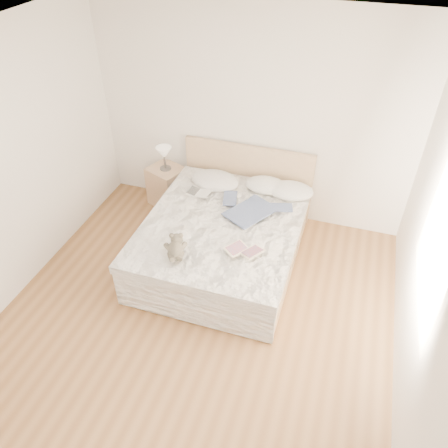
{
  "coord_description": "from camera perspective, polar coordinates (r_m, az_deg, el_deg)",
  "views": [
    {
      "loc": [
        1.21,
        -2.56,
        3.64
      ],
      "look_at": [
        0.04,
        1.05,
        0.62
      ],
      "focal_mm": 35.0,
      "sensor_mm": 36.0,
      "label": 1
    }
  ],
  "objects": [
    {
      "name": "pillow_middle",
      "position": [
        5.47,
        5.52,
        5.08
      ],
      "size": [
        0.53,
        0.37,
        0.16
      ],
      "primitive_type": "ellipsoid",
      "rotation": [
        0.0,
        0.0,
        0.01
      ],
      "color": "white",
      "rests_on": "bed"
    },
    {
      "name": "ceiling",
      "position": [
        2.98,
        -7.39,
        19.83
      ],
      "size": [
        4.0,
        4.5,
        0.0
      ],
      "primitive_type": "cube",
      "color": "white",
      "rests_on": "ground"
    },
    {
      "name": "photo_book",
      "position": [
        5.33,
        -3.31,
        4.09
      ],
      "size": [
        0.31,
        0.23,
        0.02
      ],
      "primitive_type": "cube",
      "rotation": [
        0.0,
        0.0,
        -0.1
      ],
      "color": "silver",
      "rests_on": "bed"
    },
    {
      "name": "teddy_bear",
      "position": [
        4.46,
        -6.34,
        -3.86
      ],
      "size": [
        0.31,
        0.36,
        0.16
      ],
      "primitive_type": null,
      "rotation": [
        0.0,
        0.0,
        0.41
      ],
      "color": "brown",
      "rests_on": "bed"
    },
    {
      "name": "childrens_book",
      "position": [
        4.5,
        2.68,
        -3.51
      ],
      "size": [
        0.42,
        0.39,
        0.02
      ],
      "primitive_type": "cube",
      "rotation": [
        0.0,
        0.0,
        -0.59
      ],
      "color": "#FEEECC",
      "rests_on": "bed"
    },
    {
      "name": "floor",
      "position": [
        4.61,
        -4.62,
        -13.8
      ],
      "size": [
        4.0,
        4.5,
        0.0
      ],
      "primitive_type": "cube",
      "color": "brown",
      "rests_on": "ground"
    },
    {
      "name": "window",
      "position": [
        3.69,
        26.16,
        -2.65
      ],
      "size": [
        0.02,
        1.3,
        1.1
      ],
      "primitive_type": "cube",
      "color": "white",
      "rests_on": "wall_right"
    },
    {
      "name": "nightstand",
      "position": [
        6.13,
        -7.41,
        4.95
      ],
      "size": [
        0.57,
        0.54,
        0.56
      ],
      "primitive_type": "cube",
      "rotation": [
        0.0,
        0.0,
        -0.38
      ],
      "color": "tan",
      "rests_on": "floor"
    },
    {
      "name": "wall_back",
      "position": [
        5.46,
        3.6,
        13.66
      ],
      "size": [
        4.0,
        0.02,
        2.7
      ],
      "primitive_type": "cube",
      "color": "white",
      "rests_on": "ground"
    },
    {
      "name": "blouse",
      "position": [
        5.03,
        3.46,
        1.65
      ],
      "size": [
        0.84,
        0.86,
        0.02
      ],
      "primitive_type": null,
      "rotation": [
        0.0,
        0.0,
        -0.53
      ],
      "color": "#3B486E",
      "rests_on": "bed"
    },
    {
      "name": "pillow_left",
      "position": [
        5.54,
        -1.16,
        5.71
      ],
      "size": [
        0.66,
        0.49,
        0.19
      ],
      "primitive_type": "ellipsoid",
      "rotation": [
        0.0,
        0.0,
        -0.09
      ],
      "color": "silver",
      "rests_on": "bed"
    },
    {
      "name": "wall_right",
      "position": [
        3.52,
        26.16,
        -6.99
      ],
      "size": [
        0.02,
        4.5,
        2.7
      ],
      "primitive_type": "cube",
      "color": "white",
      "rests_on": "ground"
    },
    {
      "name": "pillow_right",
      "position": [
        5.41,
        8.69,
        4.33
      ],
      "size": [
        0.59,
        0.44,
        0.17
      ],
      "primitive_type": "ellipsoid",
      "rotation": [
        0.0,
        0.0,
        0.1
      ],
      "color": "white",
      "rests_on": "bed"
    },
    {
      "name": "table_lamp",
      "position": [
        5.86,
        -7.82,
        9.09
      ],
      "size": [
        0.22,
        0.22,
        0.33
      ],
      "color": "#4D4842",
      "rests_on": "nightstand"
    },
    {
      "name": "bed",
      "position": [
        5.16,
        0.08,
        -1.71
      ],
      "size": [
        1.72,
        2.14,
        1.0
      ],
      "color": "tan",
      "rests_on": "floor"
    }
  ]
}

